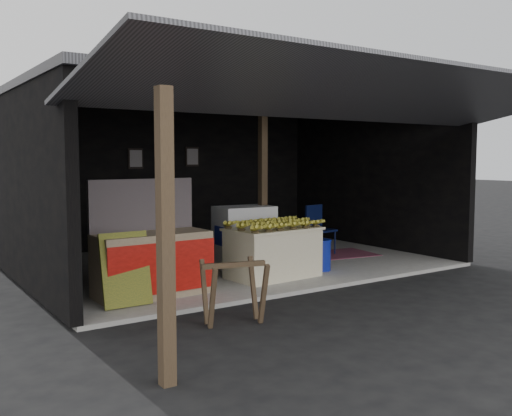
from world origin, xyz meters
TOP-DOWN VIEW (x-y plane):
  - ground at (0.00, 0.00)m, footprint 80.00×80.00m
  - concrete_slab at (0.00, 2.50)m, footprint 7.00×5.00m
  - shophouse at (0.00, 2.82)m, footprint 7.40×7.29m
  - banana_table at (-0.16, 0.95)m, footprint 1.47×0.97m
  - banana_pile at (-0.16, 0.95)m, footprint 1.35×0.87m
  - white_crate at (-0.11, 1.86)m, footprint 0.98×0.70m
  - neighbor_stall at (-2.21, 0.90)m, footprint 1.55×0.73m
  - green_signboard at (-2.71, 0.55)m, footprint 0.62×0.23m
  - sawhorse at (-1.91, -0.72)m, footprint 0.79×0.78m
  - water_barrel at (0.82, 0.95)m, footprint 0.33×0.33m
  - plastic_chair at (1.85, 2.25)m, footprint 0.50×0.50m
  - magenta_rug at (2.06, 1.99)m, footprint 1.63×1.21m
  - picture_frames at (-0.17, 4.89)m, footprint 1.62×0.04m

SIDE VIEW (x-z plane):
  - ground at x=0.00m, z-range 0.00..0.00m
  - concrete_slab at x=0.00m, z-range 0.00..0.06m
  - magenta_rug at x=2.06m, z-range 0.06..0.07m
  - water_barrel at x=0.82m, z-range 0.06..0.55m
  - banana_table at x=-0.16m, z-range 0.06..0.84m
  - sawhorse at x=-1.91m, z-range 0.10..0.83m
  - green_signboard at x=-2.71m, z-range 0.07..0.99m
  - neighbor_stall at x=-2.21m, z-range -0.25..1.32m
  - white_crate at x=-0.11m, z-range 0.06..1.11m
  - plastic_chair at x=1.85m, z-range 0.15..1.09m
  - banana_pile at x=-0.16m, z-range 0.84..0.99m
  - picture_frames at x=-0.17m, z-range 1.70..2.16m
  - shophouse at x=0.00m, z-range 0.59..3.61m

